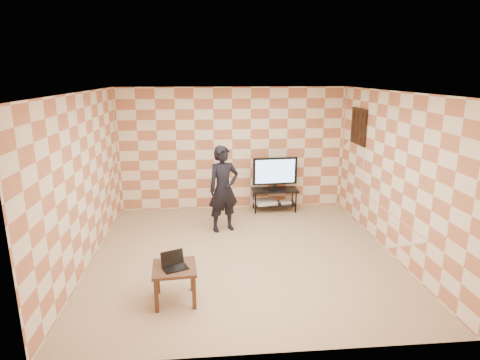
% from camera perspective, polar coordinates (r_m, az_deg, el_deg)
% --- Properties ---
extents(floor, '(5.00, 5.00, 0.00)m').
position_cam_1_polar(floor, '(6.92, 0.45, -10.54)').
color(floor, tan).
rests_on(floor, ground).
extents(wall_back, '(5.00, 0.02, 2.70)m').
position_cam_1_polar(wall_back, '(8.89, -1.10, 4.39)').
color(wall_back, beige).
rests_on(wall_back, ground).
extents(wall_front, '(5.00, 0.02, 2.70)m').
position_cam_1_polar(wall_front, '(4.10, 3.93, -8.43)').
color(wall_front, beige).
rests_on(wall_front, ground).
extents(wall_left, '(0.02, 5.00, 2.70)m').
position_cam_1_polar(wall_left, '(6.69, -21.34, -0.15)').
color(wall_left, beige).
rests_on(wall_left, ground).
extents(wall_right, '(0.02, 5.00, 2.70)m').
position_cam_1_polar(wall_right, '(7.14, 20.88, 0.78)').
color(wall_right, beige).
rests_on(wall_right, ground).
extents(ceiling, '(5.00, 5.00, 0.02)m').
position_cam_1_polar(ceiling, '(6.25, 0.51, 12.42)').
color(ceiling, white).
rests_on(ceiling, wall_back).
extents(wall_art, '(0.04, 0.72, 0.72)m').
position_cam_1_polar(wall_art, '(8.42, 16.53, 7.33)').
color(wall_art, black).
rests_on(wall_art, wall_right).
extents(tv_stand, '(1.01, 0.46, 0.50)m').
position_cam_1_polar(tv_stand, '(8.92, 4.92, -2.12)').
color(tv_stand, black).
rests_on(tv_stand, floor).
extents(tv, '(0.98, 0.20, 0.71)m').
position_cam_1_polar(tv, '(8.78, 5.00, 1.16)').
color(tv, black).
rests_on(tv, tv_stand).
extents(dvd_player, '(0.52, 0.41, 0.08)m').
position_cam_1_polar(dvd_player, '(8.92, 3.64, -3.16)').
color(dvd_player, silver).
rests_on(dvd_player, tv_stand).
extents(game_console, '(0.27, 0.21, 0.06)m').
position_cam_1_polar(game_console, '(9.01, 6.46, -3.11)').
color(game_console, silver).
rests_on(game_console, tv_stand).
extents(side_table, '(0.61, 0.61, 0.50)m').
position_cam_1_polar(side_table, '(5.53, -9.29, -12.89)').
color(side_table, '#311D14').
rests_on(side_table, floor).
extents(laptop, '(0.38, 0.35, 0.21)m').
position_cam_1_polar(laptop, '(5.45, -9.36, -11.68)').
color(laptop, black).
rests_on(laptop, side_table).
extents(person, '(0.71, 0.58, 1.67)m').
position_cam_1_polar(person, '(7.67, -2.37, -1.28)').
color(person, black).
rests_on(person, floor).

